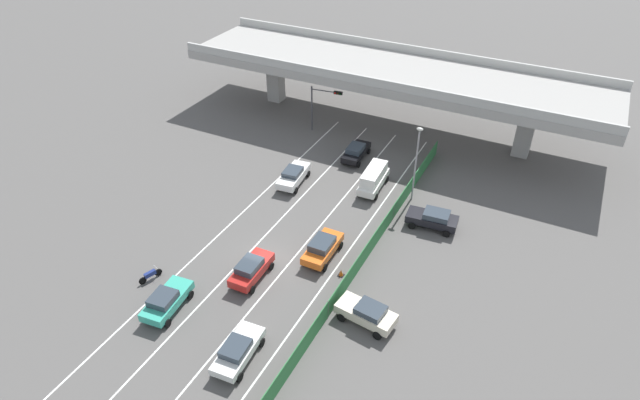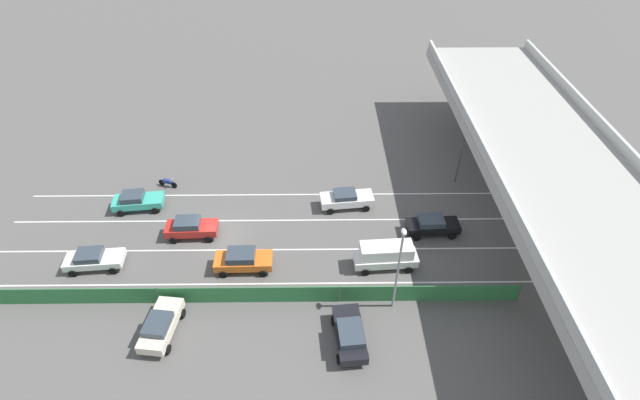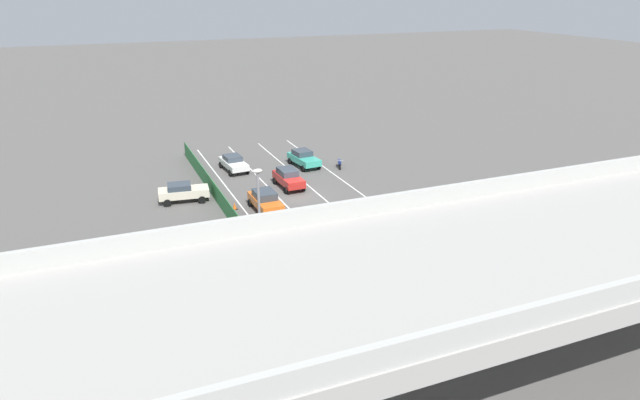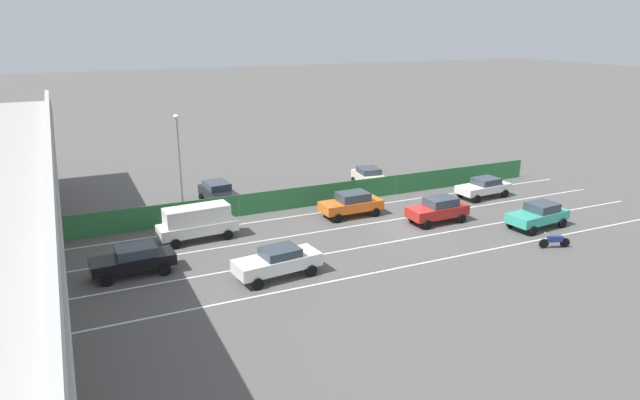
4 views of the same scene
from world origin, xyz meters
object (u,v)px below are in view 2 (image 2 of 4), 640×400
car_taxi_orange (243,260)px  street_lamp (399,263)px  car_hatchback_white (93,259)px  motorcycle (168,182)px  parked_sedan_cream (161,325)px  traffic_cone (222,289)px  car_sedan_white (346,199)px  car_van_white (386,255)px  car_taxi_teal (137,200)px  traffic_light (467,156)px  parked_sedan_dark (350,334)px  car_sedan_black (432,225)px  car_sedan_red (191,227)px

car_taxi_orange → street_lamp: street_lamp is taller
car_hatchback_white → motorcycle: car_hatchback_white is taller
parked_sedan_cream → traffic_cone: bearing=136.2°
car_sedan_white → car_van_white: size_ratio=0.97×
car_taxi_teal → car_hatchback_white: bearing=-10.7°
traffic_light → traffic_cone: traffic_light is taller
car_van_white → parked_sedan_cream: 16.95m
car_taxi_teal → car_taxi_orange: 12.61m
car_sedan_white → parked_sedan_dark: 14.15m
car_sedan_black → parked_sedan_cream: bearing=-64.1°
car_sedan_red → motorcycle: car_sedan_red is taller
car_sedan_red → street_lamp: 17.89m
traffic_cone → car_hatchback_white: bearing=-104.1°
car_sedan_red → parked_sedan_cream: bearing=-0.4°
motorcycle → street_lamp: bearing=53.8°
street_lamp → motorcycle: bearing=-126.2°
car_taxi_teal → motorcycle: car_taxi_teal is taller
car_taxi_orange → parked_sedan_dark: (6.73, 7.82, -0.02)m
car_van_white → parked_sedan_dark: (6.86, -3.18, -0.32)m
car_hatchback_white → traffic_light: bearing=107.1°
parked_sedan_dark → street_lamp: street_lamp is taller
traffic_light → street_lamp: (13.50, -8.10, 0.71)m
car_taxi_orange → car_sedan_black: bearing=104.2°
parked_sedan_dark → car_van_white: bearing=155.1°
motorcycle → parked_sedan_cream: bearing=12.3°
parked_sedan_dark → traffic_light: size_ratio=0.85×
car_taxi_teal → car_van_white: car_van_white is taller
motorcycle → parked_sedan_dark: size_ratio=0.42×
car_sedan_black → street_lamp: 9.43m
car_van_white → parked_sedan_dark: bearing=-24.9°
car_taxi_orange → motorcycle: size_ratio=2.37×
car_sedan_black → motorcycle: (-6.69, -23.78, -0.44)m
car_sedan_red → car_van_white: 16.16m
traffic_cone → car_sedan_white: bearing=134.9°
car_sedan_black → parked_sedan_cream: parked_sedan_cream is taller
car_sedan_black → parked_sedan_cream: 22.43m
car_sedan_red → car_taxi_orange: car_sedan_red is taller
car_hatchback_white → car_van_white: (0.16, 22.59, 0.38)m
car_hatchback_white → car_sedan_red: bearing=116.6°
car_sedan_red → car_van_white: (3.58, 15.76, 0.29)m
car_sedan_red → car_hatchback_white: size_ratio=0.95×
car_taxi_orange → car_sedan_white: bearing=131.5°
car_van_white → traffic_light: size_ratio=0.94×
car_sedan_red → car_taxi_teal: 6.59m
traffic_light → traffic_cone: 24.09m
street_lamp → parked_sedan_cream: bearing=-82.3°
parked_sedan_cream → car_sedan_white: bearing=135.3°
car_sedan_black → car_taxi_teal: size_ratio=0.99×
car_sedan_black → traffic_light: bearing=146.7°
car_sedan_red → car_sedan_black: bearing=90.5°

